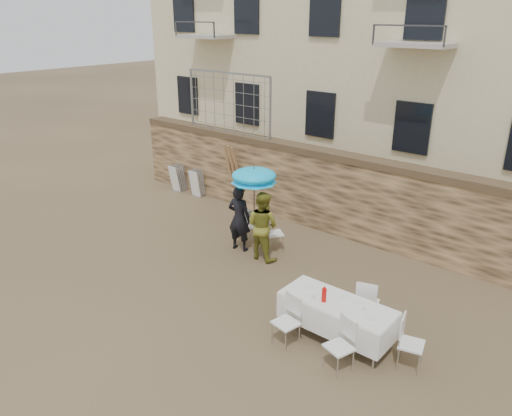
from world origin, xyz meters
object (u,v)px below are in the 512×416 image
Objects in this scene: man_suit at (239,218)px; chair_stack_right at (200,182)px; table_chair_side at (412,343)px; umbrella at (254,178)px; couple_chair_right at (275,232)px; table_chair_front_right at (339,346)px; table_chair_back at (367,301)px; couple_chair_left at (253,225)px; chair_stack_left at (181,176)px; table_chair_front_left at (286,322)px; soda_bottle at (324,295)px; woman_dress at (263,226)px; banquet_table at (337,304)px.

chair_stack_right is at bearing -42.48° from man_suit.
table_chair_side is at bearing -22.94° from chair_stack_right.
umbrella is 2.17× the size of couple_chair_right.
table_chair_back is (-0.30, 1.55, 0.00)m from table_chair_front_right.
table_chair_back is (4.05, -1.42, 0.00)m from couple_chair_left.
table_chair_front_right is at bearing 139.37° from man_suit.
table_chair_front_right is at bearing -27.39° from chair_stack_left.
table_chair_back is (3.65, -0.97, -1.49)m from umbrella.
table_chair_front_left and table_chair_side have the same top height.
table_chair_front_right is (4.35, -2.97, 0.00)m from couple_chair_left.
couple_chair_right is (0.70, 0.55, -0.37)m from man_suit.
couple_chair_left and table_chair_back have the same top height.
table_chair_front_right is 1.00× the size of table_chair_back.
chair_stack_right is (-4.10, 2.12, -1.51)m from umbrella.
soda_bottle reaches higher than table_chair_front_right.
table_chair_back is at bearing 45.75° from table_chair_side.
man_suit reaches higher than chair_stack_right.
umbrella is (0.40, 0.10, 1.12)m from man_suit.
table_chair_front_left is (3.25, -2.42, -0.37)m from man_suit.
woman_dress reaches higher than chair_stack_left.
table_chair_front_left is (2.50, -2.42, -0.38)m from woman_dress.
umbrella is 2.17× the size of couple_chair_left.
table_chair_back is (4.05, -0.87, -0.37)m from man_suit.
couple_chair_left is 0.46× the size of banquet_table.
table_chair_front_right is at bearing -29.95° from chair_stack_right.
table_chair_back is 9.19m from chair_stack_left.
soda_bottle is 0.27× the size of table_chair_front_left.
couple_chair_right is 1.00× the size of table_chair_back.
woman_dress is 1.17m from umbrella.
table_chair_side is (1.20, -0.70, 0.00)m from table_chair_back.
soda_bottle reaches higher than chair_stack_left.
couple_chair_right is at bearing -17.48° from chair_stack_left.
man_suit is at bearing -0.12° from woman_dress.
soda_bottle is (-0.20, -0.15, 0.17)m from banquet_table.
man_suit is 6.56× the size of soda_bottle.
chair_stack_left is (-8.96, 4.64, -0.02)m from table_chair_front_right.
table_chair_front_right is 9.30m from chair_stack_right.
table_chair_front_right is at bearing 129.71° from couple_chair_left.
woman_dress is 0.83× the size of umbrella.
woman_dress is 4.99m from chair_stack_right.
banquet_table is 2.19× the size of table_chair_back.
woman_dress is 1.79× the size of table_chair_front_left.
umbrella is (-0.35, 0.10, 1.11)m from woman_dress.
soda_bottle is (3.65, -2.37, 0.43)m from couple_chair_left.
chair_stack_right is at bearing -26.62° from woman_dress.
banquet_table is at bearing 80.09° from table_chair_side.
umbrella reaches higher than chair_stack_right.
chair_stack_left is (-8.66, 3.09, -0.02)m from table_chair_back.
chair_stack_left is at bearing -35.92° from couple_chair_left.
couple_chair_left and table_chair_front_left have the same top height.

